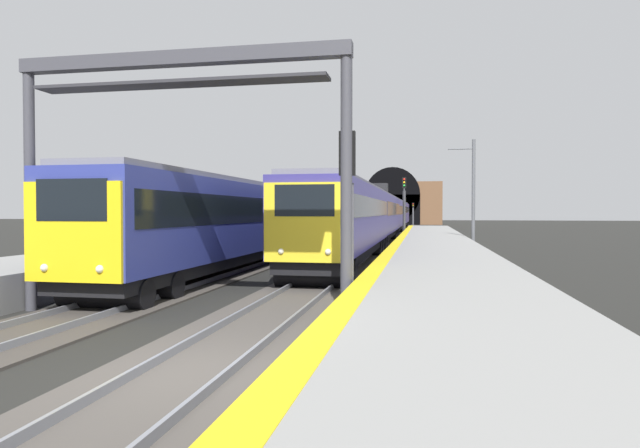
{
  "coord_description": "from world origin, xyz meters",
  "views": [
    {
      "loc": [
        -8.08,
        -3.69,
        2.65
      ],
      "look_at": [
        10.98,
        -0.07,
        2.2
      ],
      "focal_mm": 30.48,
      "sensor_mm": 36.0,
      "label": 1
    }
  ],
  "objects_px": {
    "catenary_mast_near": "(473,195)",
    "railway_signal_mid": "(404,202)",
    "overhead_signal_gantry": "(179,115)",
    "railway_signal_far": "(413,212)",
    "train_adjacent_platform": "(320,216)",
    "train_main_approaching": "(385,215)",
    "railway_signal_near": "(347,205)"
  },
  "relations": [
    {
      "from": "train_adjacent_platform",
      "to": "railway_signal_mid",
      "type": "xyz_separation_m",
      "value": [
        8.99,
        -6.59,
        1.26
      ]
    },
    {
      "from": "railway_signal_far",
      "to": "overhead_signal_gantry",
      "type": "relative_size",
      "value": 0.48
    },
    {
      "from": "railway_signal_mid",
      "to": "overhead_signal_gantry",
      "type": "bearing_deg",
      "value": -6.03
    },
    {
      "from": "railway_signal_far",
      "to": "railway_signal_mid",
      "type": "bearing_deg",
      "value": 0.0
    },
    {
      "from": "train_adjacent_platform",
      "to": "railway_signal_mid",
      "type": "relative_size",
      "value": 10.83
    },
    {
      "from": "catenary_mast_near",
      "to": "railway_signal_mid",
      "type": "bearing_deg",
      "value": 16.48
    },
    {
      "from": "train_adjacent_platform",
      "to": "catenary_mast_near",
      "type": "distance_m",
      "value": 13.99
    },
    {
      "from": "railway_signal_near",
      "to": "overhead_signal_gantry",
      "type": "relative_size",
      "value": 0.52
    },
    {
      "from": "railway_signal_mid",
      "to": "catenary_mast_near",
      "type": "relative_size",
      "value": 0.82
    },
    {
      "from": "train_adjacent_platform",
      "to": "overhead_signal_gantry",
      "type": "xyz_separation_m",
      "value": [
        -31.25,
        -2.34,
        2.77
      ]
    },
    {
      "from": "train_main_approaching",
      "to": "railway_signal_far",
      "type": "bearing_deg",
      "value": 177.89
    },
    {
      "from": "railway_signal_mid",
      "to": "catenary_mast_near",
      "type": "height_order",
      "value": "catenary_mast_near"
    },
    {
      "from": "train_adjacent_platform",
      "to": "railway_signal_mid",
      "type": "distance_m",
      "value": 11.22
    },
    {
      "from": "train_adjacent_platform",
      "to": "catenary_mast_near",
      "type": "xyz_separation_m",
      "value": [
        -7.77,
        -11.54,
        1.44
      ]
    },
    {
      "from": "train_adjacent_platform",
      "to": "railway_signal_far",
      "type": "relative_size",
      "value": 15.13
    },
    {
      "from": "railway_signal_mid",
      "to": "railway_signal_far",
      "type": "relative_size",
      "value": 1.4
    },
    {
      "from": "railway_signal_near",
      "to": "railway_signal_mid",
      "type": "relative_size",
      "value": 0.77
    },
    {
      "from": "railway_signal_mid",
      "to": "overhead_signal_gantry",
      "type": "height_order",
      "value": "overhead_signal_gantry"
    },
    {
      "from": "railway_signal_near",
      "to": "railway_signal_far",
      "type": "distance_m",
      "value": 89.33
    },
    {
      "from": "railway_signal_near",
      "to": "catenary_mast_near",
      "type": "height_order",
      "value": "catenary_mast_near"
    },
    {
      "from": "overhead_signal_gantry",
      "to": "catenary_mast_near",
      "type": "bearing_deg",
      "value": -21.41
    },
    {
      "from": "train_main_approaching",
      "to": "overhead_signal_gantry",
      "type": "bearing_deg",
      "value": -3.07
    },
    {
      "from": "train_main_approaching",
      "to": "overhead_signal_gantry",
      "type": "relative_size",
      "value": 8.51
    },
    {
      "from": "train_main_approaching",
      "to": "overhead_signal_gantry",
      "type": "height_order",
      "value": "overhead_signal_gantry"
    },
    {
      "from": "train_adjacent_platform",
      "to": "railway_signal_far",
      "type": "distance_m",
      "value": 58.58
    },
    {
      "from": "railway_signal_mid",
      "to": "overhead_signal_gantry",
      "type": "xyz_separation_m",
      "value": [
        -40.24,
        4.25,
        1.51
      ]
    },
    {
      "from": "railway_signal_mid",
      "to": "railway_signal_near",
      "type": "bearing_deg",
      "value": 0.0
    },
    {
      "from": "train_adjacent_platform",
      "to": "railway_signal_mid",
      "type": "height_order",
      "value": "railway_signal_mid"
    },
    {
      "from": "railway_signal_mid",
      "to": "train_main_approaching",
      "type": "bearing_deg",
      "value": -120.74
    },
    {
      "from": "train_adjacent_platform",
      "to": "catenary_mast_near",
      "type": "height_order",
      "value": "catenary_mast_near"
    },
    {
      "from": "catenary_mast_near",
      "to": "overhead_signal_gantry",
      "type": "bearing_deg",
      "value": 158.59
    },
    {
      "from": "overhead_signal_gantry",
      "to": "railway_signal_far",
      "type": "bearing_deg",
      "value": -2.72
    }
  ]
}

